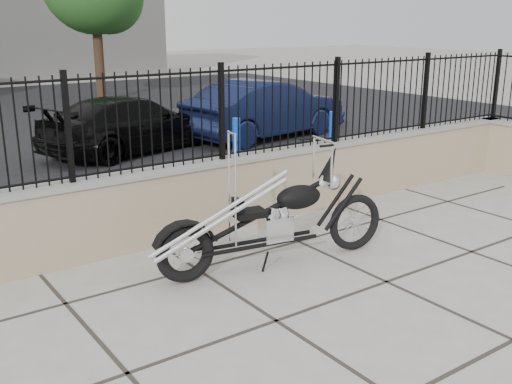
{
  "coord_description": "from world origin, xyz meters",
  "views": [
    {
      "loc": [
        -3.09,
        -4.02,
        2.73
      ],
      "look_at": [
        0.75,
        1.38,
        0.81
      ],
      "focal_mm": 42.0,
      "sensor_mm": 36.0,
      "label": 1
    }
  ],
  "objects": [
    {
      "name": "retaining_wall",
      "position": [
        0.0,
        2.5,
        0.48
      ],
      "size": [
        14.0,
        0.36,
        0.96
      ],
      "primitive_type": "cube",
      "color": "gray",
      "rests_on": "ground_plane"
    },
    {
      "name": "bollard_b",
      "position": [
        2.4,
        4.27,
        0.57
      ],
      "size": [
        0.16,
        0.16,
        1.14
      ],
      "primitive_type": "cylinder",
      "rotation": [
        0.0,
        0.0,
        0.21
      ],
      "color": "blue",
      "rests_on": "ground_plane"
    },
    {
      "name": "iron_fence",
      "position": [
        0.0,
        2.5,
        1.56
      ],
      "size": [
        14.0,
        0.08,
        1.2
      ],
      "primitive_type": "cube",
      "color": "black",
      "rests_on": "retaining_wall"
    },
    {
      "name": "car_black",
      "position": [
        2.04,
        7.78,
        0.59
      ],
      "size": [
        4.39,
        2.73,
        1.19
      ],
      "primitive_type": "imported",
      "rotation": [
        0.0,
        0.0,
        1.85
      ],
      "color": "black",
      "rests_on": "parking_lot"
    },
    {
      "name": "ground_plane",
      "position": [
        0.0,
        0.0,
        0.0
      ],
      "size": [
        90.0,
        90.0,
        0.0
      ],
      "primitive_type": "plane",
      "color": "#99968E",
      "rests_on": "ground"
    },
    {
      "name": "chopper_motorcycle",
      "position": [
        0.75,
        1.08,
        0.81
      ],
      "size": [
        2.75,
        0.93,
        1.63
      ],
      "primitive_type": null,
      "rotation": [
        0.0,
        0.0,
        -0.17
      ],
      "color": "black",
      "rests_on": "ground_plane"
    },
    {
      "name": "car_blue",
      "position": [
        5.29,
        7.37,
        0.69
      ],
      "size": [
        4.33,
        2.03,
        1.37
      ],
      "primitive_type": "imported",
      "rotation": [
        0.0,
        0.0,
        1.71
      ],
      "color": "#0E1635",
      "rests_on": "parking_lot"
    },
    {
      "name": "bollard_c",
      "position": [
        5.32,
        5.1,
        0.45
      ],
      "size": [
        0.13,
        0.13,
        0.9
      ],
      "primitive_type": "cylinder",
      "rotation": [
        0.0,
        0.0,
        -0.26
      ],
      "color": "blue",
      "rests_on": "ground_plane"
    }
  ]
}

